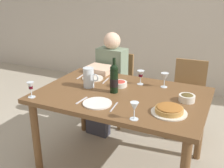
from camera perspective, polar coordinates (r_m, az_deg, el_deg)
ground_plane at (r=2.78m, az=1.86°, el=-16.59°), size 8.00×8.00×0.00m
back_wall at (r=4.41m, az=14.43°, el=16.31°), size 8.00×0.10×2.80m
dining_table at (r=2.44m, az=2.03°, el=-3.99°), size 1.50×1.00×0.76m
wine_bottle at (r=2.37m, az=0.44°, el=1.19°), size 0.07×0.07×0.32m
water_pitcher at (r=2.53m, az=-4.98°, el=1.14°), size 0.16×0.10×0.19m
baked_tart at (r=2.08m, az=12.11°, el=-5.41°), size 0.28×0.28×0.06m
salad_bowl at (r=2.55m, az=1.63°, el=0.11°), size 0.15×0.15×0.06m
olive_bowl at (r=2.31m, az=15.71°, el=-2.80°), size 0.13×0.13×0.07m
wine_glass_left_diner at (r=2.39m, az=-16.98°, el=-0.52°), size 0.06×0.06×0.14m
wine_glass_right_diner at (r=2.60m, az=6.14°, el=2.06°), size 0.07×0.07×0.14m
wine_glass_centre at (r=2.56m, az=11.17°, el=1.43°), size 0.07×0.07×0.14m
wine_glass_spare at (r=1.92m, az=4.81°, el=-5.00°), size 0.06×0.06×0.14m
dinner_plate_left_setting at (r=2.77m, az=-4.13°, el=1.23°), size 0.22×0.22×0.01m
dinner_plate_right_setting at (r=2.19m, az=-3.16°, el=-4.12°), size 0.24×0.24×0.01m
fork_left_setting at (r=2.84m, az=-6.77°, el=1.59°), size 0.03×0.16×0.00m
knife_left_setting at (r=2.70m, az=-1.35°, el=0.72°), size 0.03×0.18×0.00m
knife_right_setting at (r=2.13m, az=0.41°, el=-4.93°), size 0.03×0.18×0.00m
spoon_right_setting at (r=2.26m, az=-6.51°, el=-3.51°), size 0.02×0.16×0.00m
chair_left at (r=3.41m, az=0.95°, el=0.24°), size 0.43×0.43×0.87m
diner_left at (r=3.17m, az=-1.01°, el=0.96°), size 0.35×0.52×1.16m
chair_right at (r=3.21m, az=15.90°, el=-1.89°), size 0.42×0.42×0.87m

